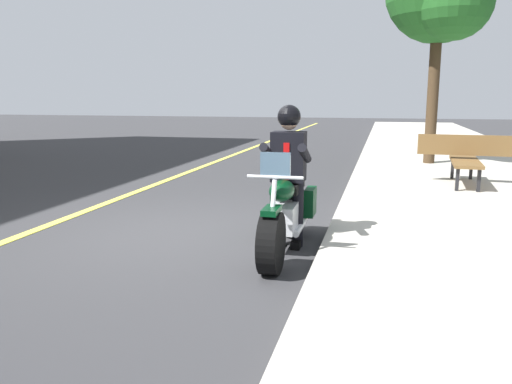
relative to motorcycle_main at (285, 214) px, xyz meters
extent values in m
plane|color=#333335|center=(-0.37, -1.55, -0.45)|extent=(80.00, 80.00, 0.00)
cube|color=#E5DB4C|center=(-0.37, -3.55, -0.45)|extent=(60.00, 0.16, 0.01)
cylinder|color=black|center=(0.85, 0.01, -0.12)|extent=(0.66, 0.21, 0.66)
cylinder|color=black|center=(-0.70, -0.02, -0.12)|extent=(0.66, 0.21, 0.66)
cube|color=silver|center=(0.05, 0.00, -0.03)|extent=(0.57, 0.29, 0.32)
ellipsoid|color=black|center=(0.25, 0.00, 0.33)|extent=(0.57, 0.29, 0.24)
cube|color=black|center=(-0.30, -0.01, 0.29)|extent=(0.71, 0.29, 0.12)
cube|color=black|center=(-0.66, 0.20, 0.03)|extent=(0.40, 0.13, 0.36)
cube|color=black|center=(-0.65, -0.24, 0.03)|extent=(0.40, 0.13, 0.36)
cylinder|color=silver|center=(0.83, 0.01, 0.15)|extent=(0.35, 0.06, 0.76)
cylinder|color=silver|center=(0.67, 0.01, 0.55)|extent=(0.05, 0.60, 0.04)
cube|color=black|center=(0.85, 0.01, 0.23)|extent=(0.36, 0.17, 0.06)
cylinder|color=silver|center=(-0.26, 0.15, -0.19)|extent=(0.90, 0.10, 0.08)
cube|color=slate|center=(0.65, 0.01, 0.67)|extent=(0.05, 0.32, 0.28)
cylinder|color=black|center=(-0.21, 0.11, -0.03)|extent=(0.14, 0.14, 0.84)
cube|color=black|center=(-0.15, 0.11, -0.40)|extent=(0.26, 0.11, 0.10)
cylinder|color=black|center=(-0.20, -0.13, -0.03)|extent=(0.14, 0.14, 0.84)
cube|color=black|center=(-0.14, -0.13, -0.40)|extent=(0.26, 0.11, 0.10)
cube|color=black|center=(-0.20, -0.01, 0.67)|extent=(0.33, 0.41, 0.60)
cube|color=red|center=(-0.04, 0.00, 0.63)|extent=(0.03, 0.07, 0.44)
cylinder|color=black|center=(-0.03, 0.22, 0.73)|extent=(0.55, 0.11, 0.28)
cylinder|color=black|center=(-0.02, -0.22, 0.73)|extent=(0.55, 0.11, 0.28)
sphere|color=tan|center=(-0.20, -0.01, 1.10)|extent=(0.22, 0.22, 0.22)
sphere|color=black|center=(-0.20, -0.01, 1.15)|extent=(0.28, 0.28, 0.28)
cube|color=brown|center=(-4.61, 2.65, 0.15)|extent=(1.83, 0.61, 0.06)
cube|color=brown|center=(-4.83, 2.66, 0.45)|extent=(0.17, 1.80, 0.40)
cube|color=black|center=(-3.85, 2.79, -0.09)|extent=(0.06, 0.06, 0.42)
cube|color=black|center=(-3.87, 2.43, -0.09)|extent=(0.06, 0.06, 0.42)
cube|color=black|center=(-5.35, 2.88, -0.09)|extent=(0.06, 0.06, 0.42)
cube|color=black|center=(-5.37, 2.52, -0.09)|extent=(0.06, 0.06, 0.42)
cylinder|color=#42301E|center=(-7.95, 2.25, 1.34)|extent=(0.28, 0.28, 3.28)
sphere|color=#236023|center=(-7.35, 2.55, 3.57)|extent=(1.80, 1.80, 1.80)
camera|label=1|loc=(5.85, 1.11, 1.38)|focal=35.74mm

